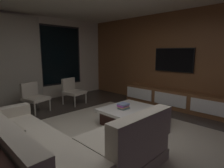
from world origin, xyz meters
TOP-DOWN VIEW (x-y plane):
  - floor at (0.00, 0.00)m, footprint 9.20×9.20m
  - back_wall_with_window at (-0.06, 3.62)m, footprint 6.60×0.30m
  - media_wall at (3.06, 0.00)m, footprint 0.12×7.80m
  - area_rug at (0.35, -0.10)m, footprint 3.20×3.80m
  - sectional_couch at (-0.97, -0.08)m, footprint 1.98×2.50m
  - coffee_table at (0.98, 0.14)m, footprint 1.16×1.16m
  - book_stack_on_coffee_table at (0.84, 0.27)m, footprint 0.24×0.20m
  - accent_chair_near_window at (1.00, 2.51)m, footprint 0.64×0.66m
  - accent_chair_by_curtain at (-0.16, 2.57)m, footprint 0.67×0.69m
  - media_console at (2.77, 0.05)m, footprint 0.46×3.10m
  - mounted_tv at (2.95, 0.25)m, footprint 0.05×1.16m

SIDE VIEW (x-z plane):
  - floor at x=0.00m, z-range 0.00..0.00m
  - area_rug at x=0.35m, z-range 0.00..0.01m
  - coffee_table at x=0.98m, z-range 0.01..0.37m
  - media_console at x=2.77m, z-range -0.01..0.51m
  - sectional_couch at x=-0.97m, z-range -0.12..0.70m
  - book_stack_on_coffee_table at x=0.84m, z-range 0.36..0.49m
  - accent_chair_near_window at x=1.00m, z-range 0.04..0.82m
  - accent_chair_by_curtain at x=-0.16m, z-range 0.04..0.82m
  - back_wall_with_window at x=-0.06m, z-range -0.01..2.69m
  - mounted_tv at x=2.95m, z-range 1.01..1.69m
  - media_wall at x=3.06m, z-range 0.00..2.70m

